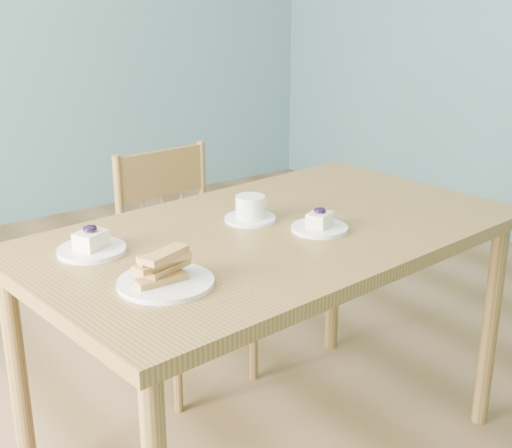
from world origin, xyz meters
name	(u,v)px	position (x,y,z in m)	size (l,w,h in m)	color
room	(150,16)	(0.00, 0.00, 1.35)	(5.01, 5.01, 2.71)	#906643
dining_table	(273,253)	(0.24, -0.24, 0.69)	(1.50, 0.95, 0.77)	olive
dining_chair	(184,267)	(0.27, 0.35, 0.44)	(0.41, 0.39, 0.86)	olive
cheesecake_plate_near	(320,225)	(0.33, -0.33, 0.78)	(0.16, 0.16, 0.07)	white
cheesecake_plate_far	(91,246)	(-0.26, -0.11, 0.79)	(0.18, 0.18, 0.08)	white
coffee_cup	(251,210)	(0.23, -0.14, 0.80)	(0.15, 0.15, 0.08)	white
biscotti_plate	(165,274)	(-0.21, -0.40, 0.79)	(0.23, 0.23, 0.09)	white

